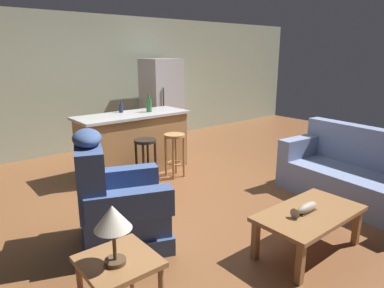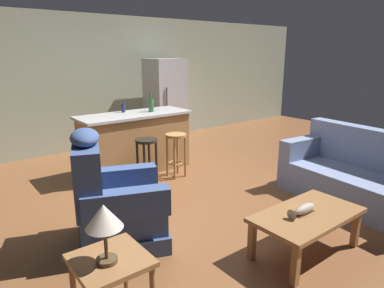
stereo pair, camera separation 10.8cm
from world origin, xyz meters
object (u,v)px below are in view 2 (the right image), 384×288
Objects in this scene: bar_stool_right at (176,147)px; end_table at (111,271)px; refrigerator at (165,102)px; recliner_near_lamp at (113,203)px; bar_stool_left at (147,153)px; bottle_short_amber at (151,105)px; bottle_tall_green at (123,108)px; kitchen_island at (135,142)px; coffee_table at (307,218)px; fish_figurine at (303,210)px; table_lamp at (104,219)px; couch at (360,178)px.

end_table is at bearing -133.45° from bar_stool_right.
refrigerator is at bearing 60.72° from bar_stool_right.
recliner_near_lamp is 1.17m from end_table.
bottle_short_amber reaches higher than bar_stool_left.
recliner_near_lamp is 5.99× the size of bottle_tall_green.
kitchen_island is at bearing 119.65° from bar_stool_right.
kitchen_island is 0.72m from bar_stool_right.
kitchen_island reaches higher than bar_stool_left.
bottle_short_amber reaches higher than coffee_table.
bottle_tall_green is 0.68× the size of bottle_short_amber.
end_table is 0.32× the size of refrigerator.
fish_figurine is 3.16m from bottle_short_amber.
refrigerator is at bearing 73.58° from coffee_table.
table_lamp is at bearing -139.68° from end_table.
kitchen_island is at bearing 91.99° from coffee_table.
refrigerator is (1.03, 1.83, 0.41)m from bar_stool_right.
couch is at bearing -86.50° from refrigerator.
coffee_table is 2.68× the size of table_lamp.
couch reaches higher than coffee_table.
table_lamp reaches higher than couch.
couch is at bearing -60.92° from bottle_tall_green.
end_table is 0.31× the size of kitchen_island.
refrigerator is at bearing 49.76° from bar_stool_left.
recliner_near_lamp reaches higher than bottle_tall_green.
refrigerator reaches higher than bar_stool_right.
kitchen_island is at bearing 75.45° from bar_stool_left.
end_table is at bearing 4.99° from couch.
couch is at bearing -65.02° from bottle_short_amber.
fish_figurine is at bearing -89.22° from kitchen_island.
table_lamp is (-3.43, -0.02, 0.53)m from couch.
table_lamp reaches higher than end_table.
bar_stool_right is (0.52, 0.00, 0.00)m from bar_stool_left.
fish_figurine reaches higher than coffee_table.
bottle_tall_green is (-0.19, 3.34, 0.66)m from coffee_table.
bottle_short_amber is (-0.06, 0.61, 0.59)m from bar_stool_right.
table_lamp reaches higher than kitchen_island.
bar_stool_left is at bearing 54.46° from end_table.
recliner_near_lamp is at bearing 136.00° from coffee_table.
recliner_near_lamp is 2.41m from bottle_tall_green.
recliner_near_lamp is at bearing -131.19° from refrigerator.
end_table is 3.09m from bar_stool_right.
recliner_near_lamp is 2.14× the size of end_table.
couch is 1.64× the size of recliner_near_lamp.
coffee_table is at bearing -86.71° from bottle_tall_green.
refrigerator is (1.28, 4.33, 0.52)m from coffee_table.
coffee_table is 0.62× the size of refrigerator.
bar_stool_left is (-0.21, 2.49, 0.01)m from fish_figurine.
fish_figurine is at bearing -6.70° from table_lamp.
fish_figurine is at bearing -97.25° from bar_stool_right.
fish_figurine is at bearing -107.27° from refrigerator.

